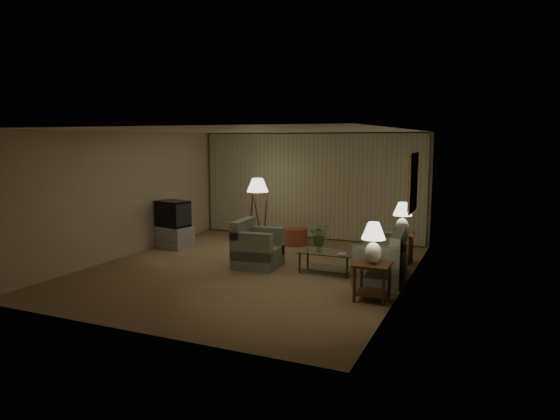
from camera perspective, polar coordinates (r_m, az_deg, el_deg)
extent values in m
plane|color=olive|center=(9.91, -3.49, -6.74)|extent=(7.00, 7.00, 0.00)
cube|color=beige|center=(12.85, 3.56, 2.80)|extent=(6.00, 0.04, 2.70)
cube|color=beige|center=(11.33, -17.20, 1.73)|extent=(0.04, 7.00, 2.70)
cube|color=beige|center=(8.72, 14.29, 0.03)|extent=(0.04, 7.00, 2.70)
cube|color=white|center=(9.58, -3.63, 9.06)|extent=(6.00, 7.00, 0.04)
cube|color=#AFAB87|center=(12.78, 3.43, 2.77)|extent=(5.85, 0.12, 2.65)
cube|color=gold|center=(9.47, 15.01, 3.06)|extent=(0.03, 0.90, 1.10)
cube|color=#B23420|center=(9.47, 14.86, 3.06)|extent=(0.02, 0.80, 1.00)
cube|color=gray|center=(9.45, 11.45, -6.47)|extent=(1.75, 1.09, 0.38)
cube|color=gray|center=(10.05, -2.54, -5.38)|extent=(1.00, 0.96, 0.39)
cube|color=#3B1E10|center=(8.04, 10.54, -6.13)|extent=(0.56, 0.56, 0.04)
cube|color=#3B1E10|center=(8.16, 10.46, -9.27)|extent=(0.47, 0.47, 0.02)
cylinder|color=#3B1E10|center=(7.96, 8.49, -8.48)|extent=(0.05, 0.05, 0.56)
cylinder|color=#3B1E10|center=(8.38, 9.31, -7.63)|extent=(0.05, 0.05, 0.56)
cylinder|color=#3B1E10|center=(7.86, 11.74, -8.77)|extent=(0.05, 0.05, 0.56)
cylinder|color=#3B1E10|center=(8.29, 12.40, -7.90)|extent=(0.05, 0.05, 0.56)
cube|color=#3B1E10|center=(10.53, 13.74, -2.84)|extent=(0.48, 0.41, 0.04)
cube|color=#3B1E10|center=(10.63, 13.65, -5.27)|extent=(0.41, 0.35, 0.02)
cylinder|color=#3B1E10|center=(10.48, 12.50, -4.53)|extent=(0.05, 0.05, 0.56)
cylinder|color=#3B1E10|center=(10.77, 12.82, -4.19)|extent=(0.05, 0.05, 0.56)
cylinder|color=#3B1E10|center=(10.42, 14.58, -4.68)|extent=(0.05, 0.05, 0.56)
cylinder|color=#3B1E10|center=(10.71, 14.84, -4.33)|extent=(0.05, 0.05, 0.56)
ellipsoid|color=white|center=(8.00, 10.58, -4.84)|extent=(0.27, 0.27, 0.33)
cylinder|color=white|center=(7.95, 10.61, -3.41)|extent=(0.03, 0.03, 0.08)
cone|color=white|center=(7.92, 10.64, -2.33)|extent=(0.38, 0.38, 0.27)
ellipsoid|color=white|center=(10.50, 13.77, -1.83)|extent=(0.27, 0.27, 0.34)
cylinder|color=white|center=(10.47, 13.81, -0.71)|extent=(0.03, 0.03, 0.08)
cone|color=white|center=(10.44, 13.84, 0.12)|extent=(0.38, 0.38, 0.27)
cube|color=silver|center=(9.55, 5.37, -4.81)|extent=(1.07, 0.58, 0.02)
cube|color=silver|center=(9.63, 5.34, -6.60)|extent=(1.00, 0.51, 0.01)
cylinder|color=#3D2C18|center=(9.55, 2.26, -6.07)|extent=(0.04, 0.04, 0.40)
cylinder|color=#3D2C18|center=(9.95, 3.19, -5.49)|extent=(0.04, 0.04, 0.40)
cylinder|color=#3D2C18|center=(9.27, 7.67, -6.58)|extent=(0.04, 0.04, 0.40)
cylinder|color=#3D2C18|center=(9.68, 8.40, -5.96)|extent=(0.04, 0.04, 0.40)
cube|color=#A6A6A9|center=(12.05, -12.05, -3.01)|extent=(1.12, 0.93, 0.50)
cube|color=black|center=(11.96, -12.13, -0.41)|extent=(0.93, 0.81, 0.61)
cylinder|color=#3B1E10|center=(12.03, -2.57, 1.98)|extent=(0.04, 0.04, 0.23)
cone|color=white|center=(12.01, -2.58, 2.87)|extent=(0.52, 0.52, 0.33)
cylinder|color=#A45037|center=(12.07, 1.70, -3.04)|extent=(0.71, 0.71, 0.41)
imported|color=white|center=(9.58, 4.52, -4.30)|extent=(0.16, 0.16, 0.14)
imported|color=#4A6D30|center=(9.53, 4.54, -2.64)|extent=(0.48, 0.45, 0.43)
imported|color=olive|center=(9.38, 6.63, -4.97)|extent=(0.19, 0.23, 0.02)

